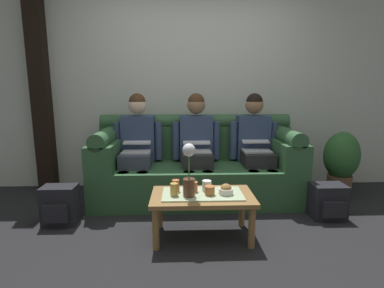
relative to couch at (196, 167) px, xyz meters
The scene contains 18 objects.
ground_plane 1.23m from the couch, 90.00° to the right, with size 14.00×14.00×0.00m, color black.
back_wall_patterned 1.20m from the couch, 90.00° to the left, with size 6.00×0.12×2.90m, color silver.
timber_pillar 2.22m from the couch, 167.81° to the left, with size 0.20×0.20×2.90m, color black.
couch is the anchor object (origin of this frame).
person_left 0.74m from the couch, behind, with size 0.56×0.67×1.22m.
person_middle 0.29m from the couch, 90.00° to the right, with size 0.56×0.67×1.22m.
person_right 0.74m from the couch, ahead, with size 0.56×0.67×1.22m.
coffee_table 0.97m from the couch, 90.00° to the right, with size 0.87×0.49×0.39m.
flower_vase 1.07m from the couch, 96.39° to the right, with size 0.10×0.10×0.44m.
snack_bowl 1.02m from the couch, 78.96° to the right, with size 0.12×0.12×0.10m.
cup_near_left 1.05m from the couch, 103.22° to the right, with size 0.07×0.07×0.11m, color gold.
cup_near_right 0.91m from the couch, 87.36° to the right, with size 0.08×0.08×0.09m, color white.
cup_far_center 1.01m from the couch, 86.70° to the right, with size 0.08×0.08×0.08m, color #B26633.
cup_far_left 0.95m from the couch, 103.95° to the right, with size 0.06×0.06×0.10m, color #B26633.
cup_far_right 0.93m from the couch, 94.81° to the right, with size 0.08×0.08×0.09m, color #B26633.
backpack_left 1.50m from the couch, 153.32° to the right, with size 0.32×0.25×0.37m.
backpack_right 1.44m from the couch, 26.29° to the right, with size 0.33×0.27×0.34m.
potted_plant 1.71m from the couch, ahead, with size 0.40×0.40×0.78m.
Camera 1 is at (-0.18, -2.18, 1.26)m, focal length 27.56 mm.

